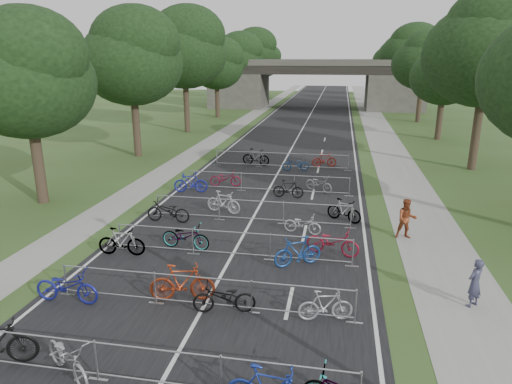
% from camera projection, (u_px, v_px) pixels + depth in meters
% --- Properties ---
extents(road, '(11.00, 140.00, 0.01)m').
position_uv_depth(road, '(307.00, 121.00, 54.46)').
color(road, black).
rests_on(road, ground).
extents(sidewalk_right, '(3.00, 140.00, 0.01)m').
position_uv_depth(sidewalk_right, '(375.00, 123.00, 53.08)').
color(sidewalk_right, gray).
rests_on(sidewalk_right, ground).
extents(sidewalk_left, '(2.00, 140.00, 0.01)m').
position_uv_depth(sidewalk_left, '(245.00, 120.00, 55.75)').
color(sidewalk_left, gray).
rests_on(sidewalk_left, ground).
extents(lane_markings, '(0.12, 140.00, 0.00)m').
position_uv_depth(lane_markings, '(307.00, 122.00, 54.46)').
color(lane_markings, silver).
rests_on(lane_markings, ground).
extents(overpass_bridge, '(31.00, 8.00, 7.05)m').
position_uv_depth(overpass_bridge, '(315.00, 84.00, 67.59)').
color(overpass_bridge, '#44423C').
rests_on(overpass_bridge, ground).
extents(tree_left_0, '(6.72, 6.72, 10.25)m').
position_uv_depth(tree_left_0, '(27.00, 77.00, 22.45)').
color(tree_left_0, '#33261C').
rests_on(tree_left_0, ground).
extents(tree_left_1, '(7.56, 7.56, 11.53)m').
position_uv_depth(tree_left_1, '(132.00, 59.00, 33.53)').
color(tree_left_1, '#33261C').
rests_on(tree_left_1, ground).
extents(tree_right_1, '(8.18, 8.18, 12.47)m').
position_uv_depth(tree_right_1, '(490.00, 50.00, 29.14)').
color(tree_right_1, '#33261C').
rests_on(tree_right_1, ground).
extents(tree_left_2, '(8.40, 8.40, 12.81)m').
position_uv_depth(tree_left_2, '(185.00, 50.00, 44.61)').
color(tree_left_2, '#33261C').
rests_on(tree_left_2, ground).
extents(tree_right_2, '(6.16, 6.16, 9.39)m').
position_uv_depth(tree_right_2, '(446.00, 74.00, 41.01)').
color(tree_right_2, '#33261C').
rests_on(tree_right_2, ground).
extents(tree_left_3, '(6.72, 6.72, 10.25)m').
position_uv_depth(tree_left_3, '(217.00, 65.00, 56.39)').
color(tree_left_3, '#33261C').
rests_on(tree_left_3, ground).
extents(tree_right_3, '(7.17, 7.17, 10.93)m').
position_uv_depth(tree_right_3, '(425.00, 61.00, 52.04)').
color(tree_right_3, '#33261C').
rests_on(tree_right_3, ground).
extents(tree_left_4, '(7.56, 7.56, 11.53)m').
position_uv_depth(tree_left_4, '(238.00, 58.00, 67.46)').
color(tree_left_4, '#33261C').
rests_on(tree_left_4, ground).
extents(tree_right_4, '(8.18, 8.18, 12.47)m').
position_uv_depth(tree_right_4, '(411.00, 53.00, 63.07)').
color(tree_right_4, '#33261C').
rests_on(tree_right_4, ground).
extents(tree_left_5, '(8.40, 8.40, 12.81)m').
position_uv_depth(tree_left_5, '(253.00, 52.00, 78.54)').
color(tree_left_5, '#33261C').
rests_on(tree_left_5, ground).
extents(tree_right_5, '(6.16, 6.16, 9.39)m').
position_uv_depth(tree_right_5, '(399.00, 66.00, 74.94)').
color(tree_right_5, '#33261C').
rests_on(tree_right_5, ground).
extents(tree_left_6, '(6.72, 6.72, 10.25)m').
position_uv_depth(tree_left_6, '(264.00, 61.00, 90.32)').
color(tree_left_6, '#33261C').
rests_on(tree_left_6, ground).
extents(tree_right_6, '(7.17, 7.17, 10.93)m').
position_uv_depth(tree_right_6, '(392.00, 59.00, 85.98)').
color(tree_right_6, '#33261C').
rests_on(tree_right_6, ground).
extents(barrier_row_1, '(9.70, 0.08, 1.10)m').
position_uv_depth(barrier_row_1, '(157.00, 368.00, 10.57)').
color(barrier_row_1, '#9DA0A5').
rests_on(barrier_row_1, ground).
extents(barrier_row_2, '(9.70, 0.08, 1.10)m').
position_uv_depth(barrier_row_2, '(202.00, 292.00, 13.96)').
color(barrier_row_2, '#9DA0A5').
rests_on(barrier_row_2, ground).
extents(barrier_row_3, '(9.70, 0.08, 1.10)m').
position_uv_depth(barrier_row_3, '(231.00, 244.00, 17.54)').
color(barrier_row_3, '#9DA0A5').
rests_on(barrier_row_3, ground).
extents(barrier_row_4, '(9.70, 0.08, 1.10)m').
position_uv_depth(barrier_row_4, '(251.00, 211.00, 21.31)').
color(barrier_row_4, '#9DA0A5').
rests_on(barrier_row_4, ground).
extents(barrier_row_5, '(9.70, 0.08, 1.10)m').
position_uv_depth(barrier_row_5, '(267.00, 183.00, 26.03)').
color(barrier_row_5, '#9DA0A5').
rests_on(barrier_row_5, ground).
extents(barrier_row_6, '(9.70, 0.08, 1.10)m').
position_uv_depth(barrier_row_6, '(281.00, 160.00, 31.68)').
color(barrier_row_6, '#9DA0A5').
rests_on(barrier_row_6, ground).
extents(bike_5, '(2.06, 1.67, 1.05)m').
position_uv_depth(bike_5, '(67.00, 358.00, 10.96)').
color(bike_5, '#99989F').
rests_on(bike_5, ground).
extents(bike_8, '(2.11, 0.74, 1.11)m').
position_uv_depth(bike_8, '(67.00, 287.00, 14.31)').
color(bike_8, navy).
rests_on(bike_8, ground).
extents(bike_9, '(2.16, 1.03, 1.25)m').
position_uv_depth(bike_9, '(182.00, 283.00, 14.39)').
color(bike_9, maroon).
rests_on(bike_9, ground).
extents(bike_10, '(2.00, 1.03, 1.00)m').
position_uv_depth(bike_10, '(224.00, 298.00, 13.73)').
color(bike_10, black).
rests_on(bike_10, ground).
extents(bike_11, '(1.69, 0.82, 0.98)m').
position_uv_depth(bike_11, '(325.00, 306.00, 13.32)').
color(bike_11, '#A4A4AB').
rests_on(bike_11, ground).
extents(bike_12, '(1.91, 0.67, 1.13)m').
position_uv_depth(bike_12, '(121.00, 242.00, 17.72)').
color(bike_12, '#9DA0A5').
rests_on(bike_12, ground).
extents(bike_13, '(2.10, 0.92, 1.07)m').
position_uv_depth(bike_13, '(186.00, 236.00, 18.33)').
color(bike_13, '#9DA0A5').
rests_on(bike_13, ground).
extents(bike_14, '(1.90, 1.39, 1.13)m').
position_uv_depth(bike_14, '(298.00, 252.00, 16.82)').
color(bike_14, navy).
rests_on(bike_14, ground).
extents(bike_15, '(2.19, 1.15, 1.10)m').
position_uv_depth(bike_15, '(333.00, 242.00, 17.76)').
color(bike_15, maroon).
rests_on(bike_15, ground).
extents(bike_16, '(2.07, 0.74, 1.09)m').
position_uv_depth(bike_16, '(168.00, 211.00, 21.29)').
color(bike_16, black).
rests_on(bike_16, ground).
extents(bike_17, '(1.92, 0.99, 1.11)m').
position_uv_depth(bike_17, '(223.00, 202.00, 22.55)').
color(bike_17, silver).
rests_on(bike_17, ground).
extents(bike_18, '(1.75, 0.89, 0.88)m').
position_uv_depth(bike_18, '(302.00, 224.00, 19.95)').
color(bike_18, '#A5A5AD').
rests_on(bike_18, ground).
extents(bike_19, '(1.81, 1.32, 1.08)m').
position_uv_depth(bike_19, '(344.00, 211.00, 21.39)').
color(bike_19, '#9DA0A5').
rests_on(bike_19, ground).
extents(bike_20, '(1.99, 0.85, 1.16)m').
position_uv_depth(bike_20, '(191.00, 183.00, 25.97)').
color(bike_20, navy).
rests_on(bike_20, ground).
extents(bike_21, '(1.94, 0.88, 0.98)m').
position_uv_depth(bike_21, '(226.00, 178.00, 27.20)').
color(bike_21, maroon).
rests_on(bike_21, ground).
extents(bike_22, '(1.69, 0.50, 1.01)m').
position_uv_depth(bike_22, '(288.00, 189.00, 24.98)').
color(bike_22, black).
rests_on(bike_22, ground).
extents(bike_23, '(1.85, 1.50, 0.94)m').
position_uv_depth(bike_23, '(319.00, 184.00, 26.14)').
color(bike_23, '#9C9DA3').
rests_on(bike_23, ground).
extents(bike_25, '(2.04, 0.81, 1.19)m').
position_uv_depth(bike_25, '(256.00, 157.00, 32.43)').
color(bike_25, '#9DA0A5').
rests_on(bike_25, ground).
extents(bike_26, '(1.89, 0.91, 0.95)m').
position_uv_depth(bike_26, '(296.00, 164.00, 30.85)').
color(bike_26, navy).
rests_on(bike_26, ground).
extents(bike_27, '(1.78, 0.89, 1.03)m').
position_uv_depth(bike_27, '(324.00, 160.00, 31.94)').
color(bike_27, maroon).
rests_on(bike_27, ground).
extents(pedestrian_a, '(0.68, 0.67, 1.58)m').
position_uv_depth(pedestrian_a, '(475.00, 283.00, 14.01)').
color(pedestrian_a, '#33334C').
rests_on(pedestrian_a, ground).
extents(pedestrian_b, '(0.90, 0.73, 1.73)m').
position_uv_depth(pedestrian_b, '(407.00, 219.00, 19.31)').
color(pedestrian_b, brown).
rests_on(pedestrian_b, ground).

